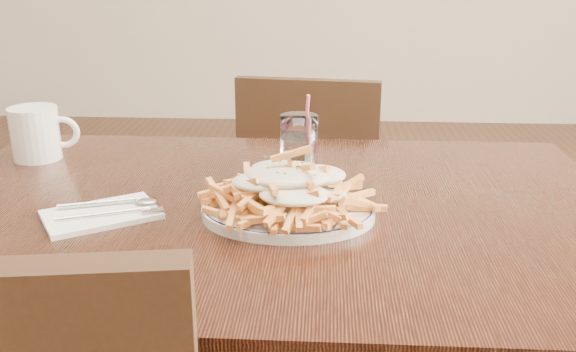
# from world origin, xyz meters

# --- Properties ---
(table) EXTENTS (1.20, 0.80, 0.75)m
(table) POSITION_xyz_m (0.00, 0.00, 0.67)
(table) COLOR black
(table) RESTS_ON ground
(chair_far) EXTENTS (0.43, 0.43, 0.84)m
(chair_far) POSITION_xyz_m (0.06, 0.76, 0.47)
(chair_far) COLOR black
(chair_far) RESTS_ON ground
(fries_plate) EXTENTS (0.29, 0.25, 0.02)m
(fries_plate) POSITION_xyz_m (0.04, -0.06, 0.76)
(fries_plate) COLOR white
(fries_plate) RESTS_ON table
(loaded_fries) EXTENTS (0.27, 0.22, 0.08)m
(loaded_fries) POSITION_xyz_m (0.04, -0.06, 0.81)
(loaded_fries) COLOR #E49345
(loaded_fries) RESTS_ON fries_plate
(napkin) EXTENTS (0.21, 0.19, 0.01)m
(napkin) POSITION_xyz_m (-0.26, -0.07, 0.75)
(napkin) COLOR white
(napkin) RESTS_ON table
(cutlery) EXTENTS (0.18, 0.12, 0.01)m
(cutlery) POSITION_xyz_m (-0.26, -0.07, 0.76)
(cutlery) COLOR silver
(cutlery) RESTS_ON napkin
(water_glass) EXTENTS (0.07, 0.07, 0.16)m
(water_glass) POSITION_xyz_m (0.05, 0.16, 0.80)
(water_glass) COLOR white
(water_glass) RESTS_ON table
(coffee_mug) EXTENTS (0.14, 0.10, 0.11)m
(coffee_mug) POSITION_xyz_m (-0.49, 0.22, 0.80)
(coffee_mug) COLOR white
(coffee_mug) RESTS_ON table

